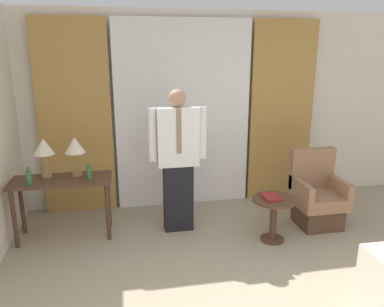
% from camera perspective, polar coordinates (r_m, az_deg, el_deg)
% --- Properties ---
extents(wall_back, '(10.00, 0.06, 2.70)m').
position_cam_1_polar(wall_back, '(5.32, -1.55, 6.65)').
color(wall_back, silver).
rests_on(wall_back, ground_plane).
extents(curtain_sheer_center, '(1.87, 0.06, 2.58)m').
position_cam_1_polar(curtain_sheer_center, '(5.20, -1.32, 5.78)').
color(curtain_sheer_center, white).
rests_on(curtain_sheer_center, ground_plane).
extents(curtain_drape_left, '(0.94, 0.06, 2.58)m').
position_cam_1_polar(curtain_drape_left, '(5.17, -17.37, 5.00)').
color(curtain_drape_left, '#B28442').
rests_on(curtain_drape_left, ground_plane).
extents(curtain_drape_right, '(0.94, 0.06, 2.58)m').
position_cam_1_polar(curtain_drape_right, '(5.62, 13.44, 6.10)').
color(curtain_drape_right, '#B28442').
rests_on(curtain_drape_right, ground_plane).
extents(desk, '(1.14, 0.48, 0.73)m').
position_cam_1_polar(desk, '(4.64, -19.19, -5.13)').
color(desk, '#4C3323').
rests_on(desk, ground_plane).
extents(table_lamp_left, '(0.24, 0.24, 0.47)m').
position_cam_1_polar(table_lamp_left, '(4.63, -21.66, 0.78)').
color(table_lamp_left, '#9E7F47').
rests_on(table_lamp_left, desk).
extents(table_lamp_right, '(0.24, 0.24, 0.47)m').
position_cam_1_polar(table_lamp_right, '(4.57, -17.41, 1.01)').
color(table_lamp_right, '#9E7F47').
rests_on(table_lamp_right, desk).
extents(bottle_near_edge, '(0.06, 0.06, 0.19)m').
position_cam_1_polar(bottle_near_edge, '(4.46, -15.42, -2.87)').
color(bottle_near_edge, '#336638').
rests_on(bottle_near_edge, desk).
extents(bottle_by_lamp, '(0.06, 0.06, 0.20)m').
position_cam_1_polar(bottle_by_lamp, '(4.51, -23.61, -3.37)').
color(bottle_by_lamp, '#336638').
rests_on(bottle_by_lamp, desk).
extents(person, '(0.70, 0.23, 1.74)m').
position_cam_1_polar(person, '(4.47, -2.18, -0.49)').
color(person, black).
rests_on(person, ground_plane).
extents(armchair, '(0.59, 0.56, 0.96)m').
position_cam_1_polar(armchair, '(5.05, 18.52, -6.50)').
color(armchair, '#4C3323').
rests_on(armchair, ground_plane).
extents(side_table, '(0.51, 0.51, 0.53)m').
position_cam_1_polar(side_table, '(4.49, 12.35, -8.72)').
color(side_table, '#4C3323').
rests_on(side_table, ground_plane).
extents(book, '(0.20, 0.24, 0.03)m').
position_cam_1_polar(book, '(4.42, 12.04, -6.50)').
color(book, maroon).
rests_on(book, side_table).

